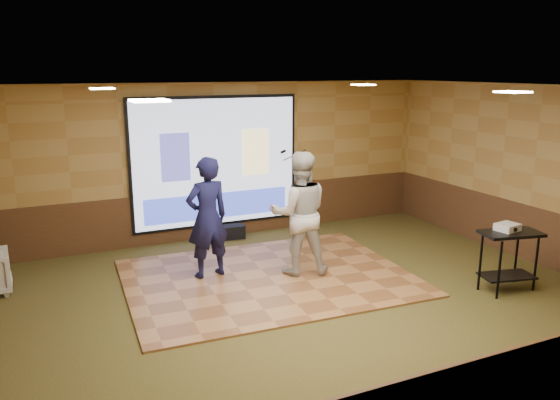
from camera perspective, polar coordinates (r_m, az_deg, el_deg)
name	(u,v)px	position (r m, az deg, el deg)	size (l,w,h in m)	color
ground	(295,303)	(7.91, 1.55, -10.68)	(9.00, 9.00, 0.00)	#313C1B
room_shell	(296,157)	(7.30, 1.66, 4.48)	(9.04, 7.04, 3.02)	#A88646
wainscot_back	(217,213)	(10.80, -6.59, -1.38)	(9.00, 0.04, 0.95)	#482C18
wainscot_right	(526,232)	(10.41, 24.34, -3.11)	(0.04, 7.00, 0.95)	#482C18
projector_screen	(216,163)	(10.55, -6.66, 3.82)	(3.32, 0.06, 2.52)	black
downlight_nw	(102,89)	(8.33, -18.10, 11.01)	(0.32, 0.32, 0.02)	#FFE8BF
downlight_ne	(363,85)	(9.87, 8.70, 11.82)	(0.32, 0.32, 0.02)	#FFE8BF
downlight_sw	(149,101)	(5.07, -13.49, 10.06)	(0.32, 0.32, 0.02)	#FFE8BF
downlight_se	(513,92)	(7.33, 23.14, 10.34)	(0.32, 0.32, 0.02)	#FFE8BF
dance_floor	(268,277)	(8.75, -1.21, -8.09)	(4.39, 3.35, 0.03)	#9F693A
player_left	(207,218)	(8.56, -7.60, -1.84)	(0.70, 0.46, 1.92)	#14153F
player_right	(299,213)	(8.62, 2.03, -1.40)	(0.96, 0.75, 1.98)	beige
av_table	(509,250)	(8.78, 22.85, -4.86)	(0.87, 0.46, 0.92)	black
projector	(507,227)	(8.73, 22.68, -2.63)	(0.32, 0.27, 0.11)	white
mic_stand	(302,208)	(11.06, 2.31, -0.85)	(0.67, 0.28, 1.72)	black
duffel_bag	(233,232)	(10.75, -4.90, -3.32)	(0.42, 0.28, 0.26)	black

